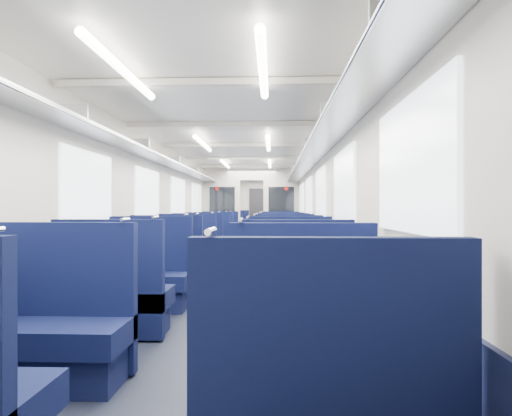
% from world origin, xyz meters
% --- Properties ---
extents(floor, '(2.80, 18.00, 0.01)m').
position_xyz_m(floor, '(0.00, 0.00, 0.00)').
color(floor, black).
rests_on(floor, ground).
extents(ceiling, '(2.80, 18.00, 0.01)m').
position_xyz_m(ceiling, '(0.00, 0.00, 2.35)').
color(ceiling, silver).
rests_on(ceiling, wall_left).
extents(wall_left, '(0.02, 18.00, 2.35)m').
position_xyz_m(wall_left, '(-1.40, 0.00, 1.18)').
color(wall_left, beige).
rests_on(wall_left, floor).
extents(dado_left, '(0.03, 17.90, 0.70)m').
position_xyz_m(dado_left, '(-1.39, 0.00, 0.35)').
color(dado_left, black).
rests_on(dado_left, floor).
extents(wall_right, '(0.02, 18.00, 2.35)m').
position_xyz_m(wall_right, '(1.40, 0.00, 1.18)').
color(wall_right, beige).
rests_on(wall_right, floor).
extents(dado_right, '(0.03, 17.90, 0.70)m').
position_xyz_m(dado_right, '(1.39, 0.00, 0.35)').
color(dado_right, black).
rests_on(dado_right, floor).
extents(wall_far, '(2.80, 0.02, 2.35)m').
position_xyz_m(wall_far, '(0.00, 9.00, 1.18)').
color(wall_far, beige).
rests_on(wall_far, floor).
extents(luggage_rack_left, '(0.36, 17.40, 0.18)m').
position_xyz_m(luggage_rack_left, '(-1.21, 0.00, 1.97)').
color(luggage_rack_left, '#B2B5BA').
rests_on(luggage_rack_left, wall_left).
extents(luggage_rack_right, '(0.36, 17.40, 0.18)m').
position_xyz_m(luggage_rack_right, '(1.21, 0.00, 1.97)').
color(luggage_rack_right, '#B2B5BA').
rests_on(luggage_rack_right, wall_right).
extents(windows, '(2.78, 15.60, 0.75)m').
position_xyz_m(windows, '(0.00, -0.46, 1.42)').
color(windows, white).
rests_on(windows, wall_left).
extents(ceiling_fittings, '(2.70, 16.06, 0.11)m').
position_xyz_m(ceiling_fittings, '(0.00, -0.26, 2.29)').
color(ceiling_fittings, beige).
rests_on(ceiling_fittings, ceiling).
extents(end_door, '(0.75, 0.06, 2.00)m').
position_xyz_m(end_door, '(0.00, 8.94, 1.00)').
color(end_door, black).
rests_on(end_door, floor).
extents(bulkhead, '(2.80, 0.10, 2.35)m').
position_xyz_m(bulkhead, '(-0.00, 3.20, 1.23)').
color(bulkhead, beige).
rests_on(bulkhead, floor).
extents(seat_2, '(0.99, 0.55, 1.11)m').
position_xyz_m(seat_2, '(-0.83, -7.03, 0.34)').
color(seat_2, '#0C133C').
rests_on(seat_2, floor).
extents(seat_3, '(0.99, 0.55, 1.11)m').
position_xyz_m(seat_3, '(0.83, -7.08, 0.34)').
color(seat_3, '#0C133C').
rests_on(seat_3, floor).
extents(seat_4, '(0.99, 0.55, 1.11)m').
position_xyz_m(seat_4, '(-0.83, -5.95, 0.34)').
color(seat_4, '#0C133C').
rests_on(seat_4, floor).
extents(seat_5, '(0.99, 0.55, 1.11)m').
position_xyz_m(seat_5, '(0.83, -5.98, 0.34)').
color(seat_5, '#0C133C').
rests_on(seat_5, floor).
extents(seat_6, '(0.99, 0.55, 1.11)m').
position_xyz_m(seat_6, '(-0.83, -4.83, 0.34)').
color(seat_6, '#0C133C').
rests_on(seat_6, floor).
extents(seat_7, '(0.99, 0.55, 1.11)m').
position_xyz_m(seat_7, '(0.83, -4.80, 0.34)').
color(seat_7, '#0C133C').
rests_on(seat_7, floor).
extents(seat_8, '(0.99, 0.55, 1.11)m').
position_xyz_m(seat_8, '(-0.83, -3.78, 0.34)').
color(seat_8, '#0C133C').
rests_on(seat_8, floor).
extents(seat_9, '(0.99, 0.55, 1.11)m').
position_xyz_m(seat_9, '(0.83, -3.61, 0.34)').
color(seat_9, '#0C133C').
rests_on(seat_9, floor).
extents(seat_10, '(0.99, 0.55, 1.11)m').
position_xyz_m(seat_10, '(-0.83, -2.59, 0.34)').
color(seat_10, '#0C133C').
rests_on(seat_10, floor).
extents(seat_11, '(0.99, 0.55, 1.11)m').
position_xyz_m(seat_11, '(0.83, -2.49, 0.34)').
color(seat_11, '#0C133C').
rests_on(seat_11, floor).
extents(seat_12, '(0.99, 0.55, 1.11)m').
position_xyz_m(seat_12, '(-0.83, -1.31, 0.34)').
color(seat_12, '#0C133C').
rests_on(seat_12, floor).
extents(seat_13, '(0.99, 0.55, 1.11)m').
position_xyz_m(seat_13, '(0.83, -1.35, 0.34)').
color(seat_13, '#0C133C').
rests_on(seat_13, floor).
extents(seat_14, '(0.99, 0.55, 1.11)m').
position_xyz_m(seat_14, '(-0.83, -0.20, 0.34)').
color(seat_14, '#0C133C').
rests_on(seat_14, floor).
extents(seat_15, '(0.99, 0.55, 1.11)m').
position_xyz_m(seat_15, '(0.83, -0.12, 0.34)').
color(seat_15, '#0C133C').
rests_on(seat_15, floor).
extents(seat_16, '(0.99, 0.55, 1.11)m').
position_xyz_m(seat_16, '(-0.83, 1.04, 0.34)').
color(seat_16, '#0C133C').
rests_on(seat_16, floor).
extents(seat_17, '(0.99, 0.55, 1.11)m').
position_xyz_m(seat_17, '(0.83, 0.81, 0.34)').
color(seat_17, '#0C133C').
rests_on(seat_17, floor).
extents(seat_18, '(0.99, 0.55, 1.11)m').
position_xyz_m(seat_18, '(-0.83, 2.19, 0.34)').
color(seat_18, '#0C133C').
rests_on(seat_18, floor).
extents(seat_19, '(0.99, 0.55, 1.11)m').
position_xyz_m(seat_19, '(0.83, 2.05, 0.34)').
color(seat_19, '#0C133C').
rests_on(seat_19, floor).
extents(seat_20, '(0.99, 0.55, 1.11)m').
position_xyz_m(seat_20, '(-0.83, 4.23, 0.34)').
color(seat_20, '#0C133C').
rests_on(seat_20, floor).
extents(seat_21, '(0.99, 0.55, 1.11)m').
position_xyz_m(seat_21, '(0.83, 4.17, 0.34)').
color(seat_21, '#0C133C').
rests_on(seat_21, floor).
extents(seat_22, '(0.99, 0.55, 1.11)m').
position_xyz_m(seat_22, '(-0.83, 5.23, 0.34)').
color(seat_22, '#0C133C').
rests_on(seat_22, floor).
extents(seat_23, '(0.99, 0.55, 1.11)m').
position_xyz_m(seat_23, '(0.83, 5.19, 0.34)').
color(seat_23, '#0C133C').
rests_on(seat_23, floor).
extents(seat_24, '(0.99, 0.55, 1.11)m').
position_xyz_m(seat_24, '(-0.83, 6.53, 0.34)').
color(seat_24, '#0C133C').
rests_on(seat_24, floor).
extents(seat_25, '(0.99, 0.55, 1.11)m').
position_xyz_m(seat_25, '(0.83, 6.34, 0.34)').
color(seat_25, '#0C133C').
rests_on(seat_25, floor).
extents(seat_26, '(0.99, 0.55, 1.11)m').
position_xyz_m(seat_26, '(-0.83, 7.58, 0.34)').
color(seat_26, '#0C133C').
rests_on(seat_26, floor).
extents(seat_27, '(0.99, 0.55, 1.11)m').
position_xyz_m(seat_27, '(0.83, 7.47, 0.34)').
color(seat_27, '#0C133C').
rests_on(seat_27, floor).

